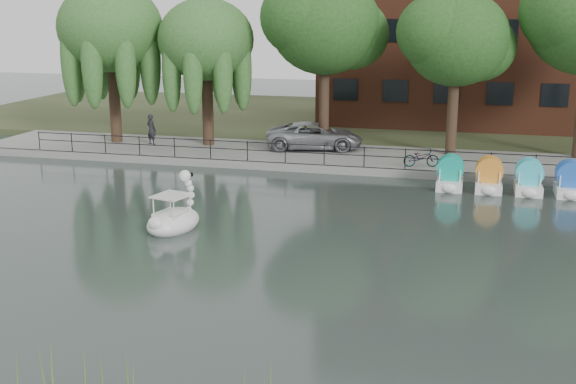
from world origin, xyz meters
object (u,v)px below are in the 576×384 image
at_px(minivan, 314,134).
at_px(swan_boat, 174,217).
at_px(pedestrian, 151,127).
at_px(bicycle, 421,157).

height_order(minivan, swan_boat, same).
height_order(pedestrian, swan_boat, pedestrian).
relative_size(bicycle, swan_boat, 0.62).
bearing_deg(swan_boat, pedestrian, 131.23).
xyz_separation_m(bicycle, pedestrian, (-15.35, 2.25, 0.49)).
height_order(bicycle, pedestrian, pedestrian).
height_order(bicycle, swan_boat, swan_boat).
bearing_deg(minivan, bicycle, -129.00).
bearing_deg(swan_boat, bicycle, 68.03).
distance_m(minivan, bicycle, 6.83).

